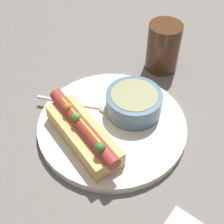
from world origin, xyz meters
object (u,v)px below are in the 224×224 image
object	(u,v)px
drinking_glass	(163,47)
spoon	(95,107)
hot_dog	(83,132)
soup_bowl	(135,103)

from	to	relation	value
drinking_glass	spoon	bearing A→B (deg)	-80.31
hot_dog	drinking_glass	bearing A→B (deg)	109.38
spoon	drinking_glass	bearing A→B (deg)	59.75
soup_bowl	drinking_glass	xyz separation A→B (m)	(-0.09, 0.16, 0.01)
soup_bowl	spoon	bearing A→B (deg)	-134.04
soup_bowl	drinking_glass	bearing A→B (deg)	120.88
hot_dog	soup_bowl	size ratio (longest dim) A/B	1.80
spoon	hot_dog	bearing A→B (deg)	-87.62
drinking_glass	soup_bowl	bearing A→B (deg)	-59.12
hot_dog	soup_bowl	world-z (taller)	hot_dog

